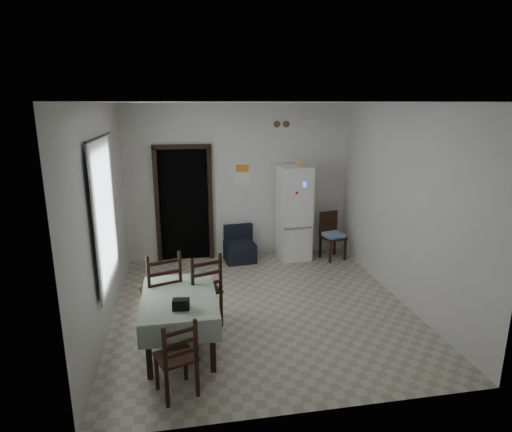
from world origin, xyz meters
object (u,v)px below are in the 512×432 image
Objects in this scene: fridge at (294,213)px; dining_table at (180,322)px; navy_seat at (240,244)px; dining_chair_near_head at (176,356)px; dining_chair_far_right at (202,288)px; dining_chair_far_left at (161,289)px; corner_chair at (333,236)px.

fridge is 3.58m from dining_table.
dining_chair_near_head reaches higher than navy_seat.
dining_chair_far_right is 1.20× the size of dining_chair_near_head.
fridge is at bearing -154.85° from dining_chair_far_left.
dining_table is 1.52× the size of dining_chair_near_head.
dining_chair_near_head is at bearing -112.78° from navy_seat.
dining_chair_far_right is (-0.82, -2.27, 0.18)m from navy_seat.
dining_chair_far_left is 0.53m from dining_chair_far_right.
fridge is 1.97× the size of corner_chair.
dining_chair_near_head is (-0.34, -1.39, -0.09)m from dining_chair_far_right.
dining_chair_far_right is at bearing 160.31° from dining_chair_far_left.
fridge is at bearing 51.93° from dining_table.
corner_chair is (0.73, -0.19, -0.44)m from fridge.
dining_table is (-2.16, -2.80, -0.55)m from fridge.
corner_chair is at bearing 41.69° from dining_table.
corner_chair is 0.82× the size of dining_chair_far_left.
dining_chair_near_head is (-1.17, -3.66, 0.10)m from navy_seat.
dining_chair_far_right is (-1.86, -2.27, -0.37)m from fridge.
fridge is 0.87m from corner_chair.
dining_table is (-1.12, -2.80, 0.01)m from navy_seat.
navy_seat is 0.77× the size of dining_chair_near_head.
dining_chair_near_head is at bearing 79.20° from dining_chair_far_left.
dining_chair_near_head is at bearing 57.90° from dining_chair_far_right.
corner_chair reaches higher than navy_seat.
dining_chair_far_right is 1.44m from dining_chair_near_head.
fridge is 2.06× the size of dining_chair_near_head.
dining_table is at bearing -153.27° from corner_chair.
dining_chair_near_head is at bearing -93.64° from dining_table.
fridge is 2.96m from dining_chair_far_right.
corner_chair reaches higher than dining_chair_near_head.
dining_chair_far_right reaches higher than dining_table.
dining_chair_far_right is at bearing 60.49° from dining_table.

